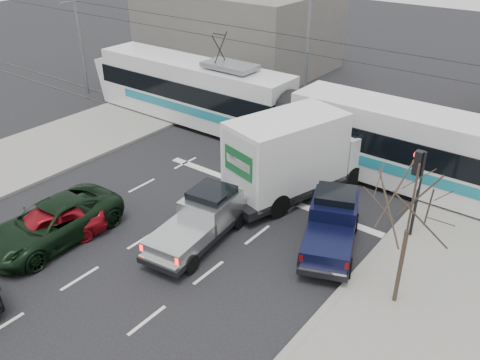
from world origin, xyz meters
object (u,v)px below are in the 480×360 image
Objects in this scene: bare_tree at (412,205)px; red_car at (47,226)px; tram at (293,117)px; traffic_signal at (418,176)px; box_truck at (297,155)px; silver_pickup at (203,218)px; green_car at (52,223)px; street_lamp_far at (306,30)px; navy_pickup at (332,223)px.

bare_tree reaches higher than red_car.
red_car is (-3.01, -12.85, -1.22)m from tram.
red_car is at bearing -141.16° from traffic_signal.
tram is at bearing 140.46° from box_truck.
silver_pickup is (-6.34, -4.97, -1.80)m from traffic_signal.
bare_tree is 8.11m from box_truck.
silver_pickup is 0.67× the size of box_truck.
tram is 4.83× the size of green_car.
street_lamp_far is 1.68× the size of silver_pickup.
bare_tree is at bearing 0.43° from silver_pickup.
street_lamp_far is at bearing 131.12° from bare_tree.
street_lamp_far reaches higher than navy_pickup.
green_car is at bearing -90.83° from street_lamp_far.
traffic_signal is 0.67× the size of silver_pickup.
green_car is (-4.58, -3.63, -0.16)m from silver_pickup.
silver_pickup is 1.06× the size of navy_pickup.
red_car is (-10.95, -8.81, -2.00)m from traffic_signal.
traffic_signal is 14.04m from green_car.
bare_tree is 8.05m from silver_pickup.
traffic_signal is at bearing 37.04° from green_car.
traffic_signal reaches higher than navy_pickup.
green_car is at bearing -159.09° from bare_tree.
tram is at bearing 110.58° from navy_pickup.
green_car is 0.22m from red_car.
tram is at bearing 93.07° from silver_pickup.
street_lamp_far is 1.13× the size of box_truck.
navy_pickup is (4.18, 2.67, 0.06)m from silver_pickup.
box_truck is 10.58m from green_car.
silver_pickup is at bearing -169.25° from navy_pickup.
navy_pickup is at bearing 25.55° from silver_pickup.
bare_tree is at bearing 19.72° from green_car.
navy_pickup is at bearing 34.52° from green_car.
traffic_signal is 3.61m from navy_pickup.
green_car is (-5.49, -8.97, -1.09)m from box_truck.
traffic_signal is 14.19m from red_car.
traffic_signal is at bearing -41.72° from street_lamp_far.
tram reaches higher than traffic_signal.
street_lamp_far reaches higher than traffic_signal.
street_lamp_far is at bearing 135.83° from box_truck.
bare_tree is 1.15× the size of red_car.
red_car is at bearing -165.26° from navy_pickup.
tram reaches higher than navy_pickup.
bare_tree is at bearing -17.70° from box_truck.
traffic_signal is 0.64× the size of green_car.
traffic_signal reaches higher than red_car.
silver_pickup is at bearing -73.38° from street_lamp_far.
silver_pickup reaches higher than red_car.
tram reaches higher than green_car.
red_car is (-4.61, -3.84, -0.19)m from silver_pickup.
navy_pickup is 1.17× the size of red_car.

